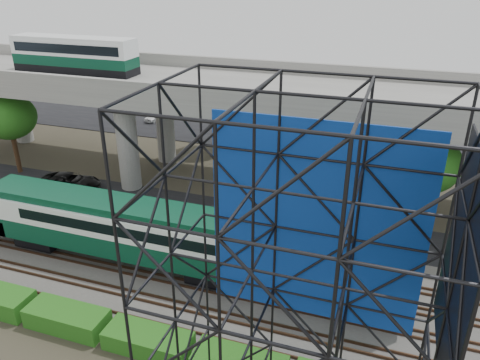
% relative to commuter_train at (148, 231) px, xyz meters
% --- Properties ---
extents(ground, '(140.00, 140.00, 0.00)m').
position_rel_commuter_train_xyz_m(ground, '(2.27, -2.00, -2.88)').
color(ground, '#474233').
rests_on(ground, ground).
extents(ballast_bed, '(90.00, 12.00, 0.20)m').
position_rel_commuter_train_xyz_m(ballast_bed, '(2.27, 0.00, -2.78)').
color(ballast_bed, slate).
rests_on(ballast_bed, ground).
extents(service_road, '(90.00, 5.00, 0.08)m').
position_rel_commuter_train_xyz_m(service_road, '(2.27, 8.50, -2.84)').
color(service_road, black).
rests_on(service_road, ground).
extents(parking_lot, '(90.00, 18.00, 0.08)m').
position_rel_commuter_train_xyz_m(parking_lot, '(2.27, 32.00, -2.84)').
color(parking_lot, black).
rests_on(parking_lot, ground).
extents(harbor_water, '(140.00, 40.00, 0.03)m').
position_rel_commuter_train_xyz_m(harbor_water, '(2.27, 54.00, -2.87)').
color(harbor_water, '#43556E').
rests_on(harbor_water, ground).
extents(rail_tracks, '(90.00, 9.52, 0.16)m').
position_rel_commuter_train_xyz_m(rail_tracks, '(2.27, -0.00, -2.60)').
color(rail_tracks, '#472D1E').
rests_on(rail_tracks, ballast_bed).
extents(commuter_train, '(29.30, 3.06, 4.30)m').
position_rel_commuter_train_xyz_m(commuter_train, '(0.00, 0.00, 0.00)').
color(commuter_train, black).
rests_on(commuter_train, rail_tracks).
extents(overpass, '(80.00, 12.00, 12.40)m').
position_rel_commuter_train_xyz_m(overpass, '(1.03, 14.00, 5.33)').
color(overpass, '#9E9B93').
rests_on(overpass, ground).
extents(scaffold_tower, '(9.36, 6.36, 15.00)m').
position_rel_commuter_train_xyz_m(scaffold_tower, '(11.51, -9.98, 4.59)').
color(scaffold_tower, black).
rests_on(scaffold_tower, ground).
extents(hedge_strip, '(34.60, 1.80, 1.20)m').
position_rel_commuter_train_xyz_m(hedge_strip, '(3.27, -6.30, -2.32)').
color(hedge_strip, '#1A5A14').
rests_on(hedge_strip, ground).
extents(trees, '(40.94, 16.94, 7.69)m').
position_rel_commuter_train_xyz_m(trees, '(-2.40, 14.17, 2.69)').
color(trees, '#382314').
rests_on(trees, ground).
extents(suv, '(5.69, 3.25, 1.50)m').
position_rel_commuter_train_xyz_m(suv, '(-12.55, 8.23, -2.05)').
color(suv, black).
rests_on(suv, service_road).
extents(parked_cars, '(35.62, 9.58, 1.31)m').
position_rel_commuter_train_xyz_m(parked_cars, '(2.14, 31.76, -2.19)').
color(parked_cars, white).
rests_on(parked_cars, parking_lot).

